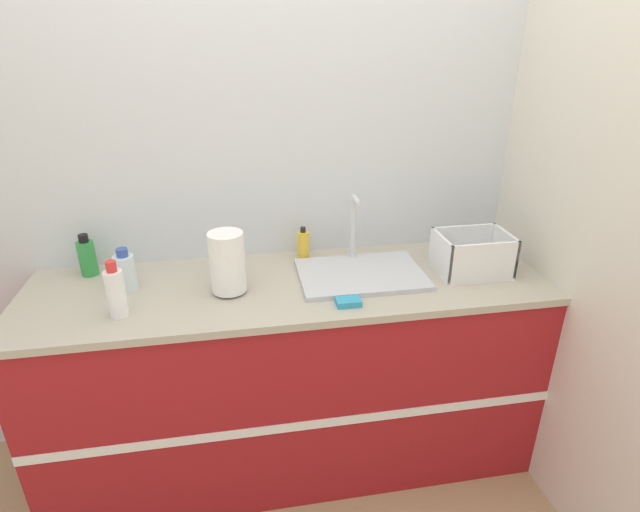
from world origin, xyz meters
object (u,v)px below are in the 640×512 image
sink (361,271)px  paper_towel_roll (227,263)px  bottle_green (87,257)px  bottle_clear (125,272)px  bottle_white_spray (116,292)px  dish_rack (472,257)px  soap_dispenser (303,245)px

sink → paper_towel_roll: sink is taller
bottle_green → bottle_clear: bearing=-42.9°
paper_towel_roll → bottle_white_spray: bearing=-164.3°
sink → bottle_white_spray: (-0.91, -0.16, 0.07)m
sink → bottle_green: size_ratio=2.86×
bottle_green → paper_towel_roll: bearing=-24.2°
sink → dish_rack: 0.46m
sink → bottle_green: sink is taller
paper_towel_roll → bottle_clear: size_ratio=1.42×
sink → bottle_clear: 0.92m
sink → paper_towel_roll: 0.54m
paper_towel_roll → bottle_green: size_ratio=1.38×
paper_towel_roll → bottle_clear: 0.40m
bottle_clear → bottle_green: 0.24m
dish_rack → bottle_green: bottle_green is taller
bottle_clear → bottle_green: (-0.18, 0.16, 0.00)m
sink → dish_rack: size_ratio=1.74×
bottle_green → soap_dispenser: bearing=0.0°
bottle_white_spray → bottle_green: 0.40m
bottle_clear → bottle_green: bottle_green is taller
bottle_white_spray → soap_dispenser: 0.79m
bottle_white_spray → soap_dispenser: bearing=27.1°
paper_towel_roll → bottle_green: paper_towel_roll is taller
soap_dispenser → sink: bearing=-44.7°
bottle_clear → soap_dispenser: 0.73m
paper_towel_roll → bottle_clear: paper_towel_roll is taller
bottle_white_spray → paper_towel_roll: bearing=15.7°
dish_rack → sink: bearing=174.3°
sink → soap_dispenser: (-0.21, 0.20, 0.05)m
bottle_white_spray → soap_dispenser: bottle_white_spray is taller
dish_rack → bottle_green: bearing=170.9°
paper_towel_roll → soap_dispenser: bearing=38.2°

